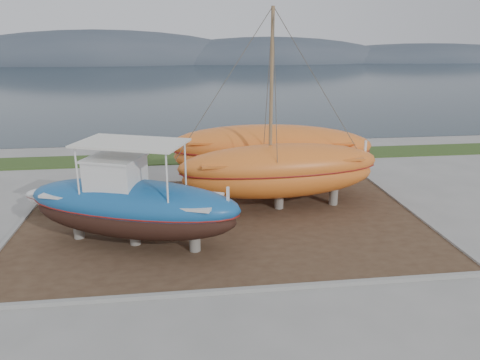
{
  "coord_description": "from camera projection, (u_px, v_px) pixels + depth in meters",
  "views": [
    {
      "loc": [
        -1.76,
        -15.72,
        8.3
      ],
      "look_at": [
        0.78,
        4.0,
        1.99
      ],
      "focal_mm": 35.0,
      "sensor_mm": 36.0,
      "label": 1
    }
  ],
  "objects": [
    {
      "name": "ground",
      "position": [
        233.0,
        263.0,
        17.59
      ],
      "size": [
        140.0,
        140.0,
        0.0
      ],
      "primitive_type": "plane",
      "color": "gray",
      "rests_on": "ground"
    },
    {
      "name": "dirt_patch",
      "position": [
        223.0,
        221.0,
        21.36
      ],
      "size": [
        18.0,
        12.0,
        0.06
      ],
      "primitive_type": "cube",
      "color": "#422D1E",
      "rests_on": "ground"
    },
    {
      "name": "curb_frame",
      "position": [
        223.0,
        221.0,
        21.34
      ],
      "size": [
        18.6,
        12.6,
        0.15
      ],
      "primitive_type": null,
      "color": "gray",
      "rests_on": "ground"
    },
    {
      "name": "grass_strip",
      "position": [
        208.0,
        157.0,
        32.23
      ],
      "size": [
        44.0,
        3.0,
        0.08
      ],
      "primitive_type": "cube",
      "color": "#284219",
      "rests_on": "ground"
    },
    {
      "name": "sea",
      "position": [
        189.0,
        80.0,
        83.76
      ],
      "size": [
        260.0,
        100.0,
        0.04
      ],
      "primitive_type": null,
      "color": "#182730",
      "rests_on": "ground"
    },
    {
      "name": "mountain_ridge",
      "position": [
        184.0,
        62.0,
        135.76
      ],
      "size": [
        200.0,
        36.0,
        20.0
      ],
      "primitive_type": null,
      "color": "#333D49",
      "rests_on": "ground"
    },
    {
      "name": "blue_caique",
      "position": [
        132.0,
        195.0,
        18.39
      ],
      "size": [
        9.25,
        5.75,
        4.26
      ],
      "primitive_type": null,
      "rotation": [
        0.0,
        0.0,
        -0.37
      ],
      "color": "#185596",
      "rests_on": "dirt_patch"
    },
    {
      "name": "white_dinghy",
      "position": [
        66.0,
        200.0,
        22.32
      ],
      "size": [
        4.11,
        2.2,
        1.17
      ],
      "primitive_type": null,
      "rotation": [
        0.0,
        0.0,
        -0.2
      ],
      "color": "silver",
      "rests_on": "dirt_patch"
    },
    {
      "name": "orange_sailboat",
      "position": [
        281.0,
        114.0,
        21.49
      ],
      "size": [
        9.91,
        3.51,
        9.31
      ],
      "primitive_type": null,
      "rotation": [
        0.0,
        0.0,
        0.07
      ],
      "color": "orange",
      "rests_on": "dirt_patch"
    },
    {
      "name": "orange_bare_hull",
      "position": [
        270.0,
        159.0,
        24.92
      ],
      "size": [
        11.03,
        4.67,
        3.5
      ],
      "primitive_type": null,
      "rotation": [
        0.0,
        0.0,
        -0.14
      ],
      "color": "orange",
      "rests_on": "dirt_patch"
    }
  ]
}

